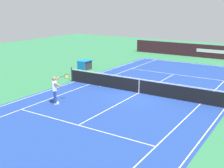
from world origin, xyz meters
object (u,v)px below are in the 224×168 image
tennis_net (139,86)px  tennis_ball (101,86)px  equipment_cart_tarped (85,65)px  tennis_player_near (55,89)px

tennis_net → tennis_ball: tennis_net is taller
tennis_net → equipment_cart_tarped: tennis_net is taller
tennis_player_near → tennis_net: bearing=145.4°
tennis_player_near → tennis_ball: (-4.42, 0.16, -0.90)m
tennis_net → tennis_player_near: 5.59m
equipment_cart_tarped → tennis_net: bearing=63.0°
tennis_ball → equipment_cart_tarped: equipment_cart_tarped is taller
tennis_ball → tennis_player_near: bearing=-2.1°
tennis_net → equipment_cart_tarped: (-3.81, -7.48, -0.05)m
tennis_net → tennis_ball: (0.17, -3.01, -0.46)m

